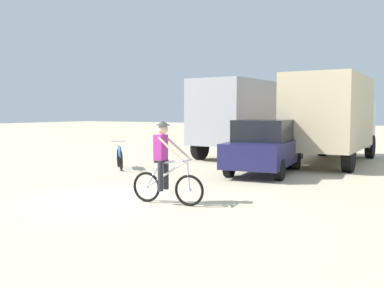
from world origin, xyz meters
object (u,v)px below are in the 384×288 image
at_px(box_truck_tan_camper, 333,115).
at_px(sedan_parked, 265,147).
at_px(box_truck_grey_hauler, 246,115).
at_px(cyclist_orange_shirt, 165,166).
at_px(bicycle_spare, 120,158).

xyz_separation_m(box_truck_tan_camper, sedan_parked, (-1.28, -3.94, -0.99)).
bearing_deg(sedan_parked, box_truck_grey_hauler, 120.24).
bearing_deg(sedan_parked, cyclist_orange_shirt, -91.75).
relative_size(box_truck_grey_hauler, sedan_parked, 1.57).
xyz_separation_m(box_truck_grey_hauler, bicycle_spare, (-2.09, -6.26, -1.48)).
bearing_deg(cyclist_orange_shirt, box_truck_grey_hauler, 104.05).
distance_m(box_truck_grey_hauler, sedan_parked, 5.46).
bearing_deg(box_truck_tan_camper, box_truck_grey_hauler, 170.08).
distance_m(box_truck_tan_camper, bicycle_spare, 8.37).
distance_m(box_truck_tan_camper, sedan_parked, 4.26).
bearing_deg(box_truck_grey_hauler, box_truck_tan_camper, -9.92).
bearing_deg(cyclist_orange_shirt, sedan_parked, 88.25).
distance_m(box_truck_grey_hauler, bicycle_spare, 6.76).
xyz_separation_m(box_truck_tan_camper, bicycle_spare, (-6.07, -5.56, -1.48)).
height_order(cyclist_orange_shirt, bicycle_spare, cyclist_orange_shirt).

